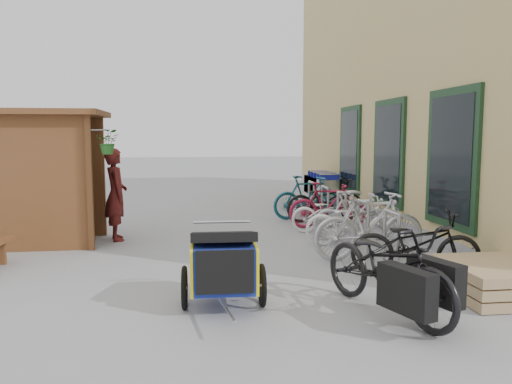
{
  "coord_description": "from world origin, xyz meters",
  "views": [
    {
      "loc": [
        -0.64,
        -6.86,
        1.95
      ],
      "look_at": [
        0.5,
        1.5,
        1.0
      ],
      "focal_mm": 35.0,
      "sensor_mm": 36.0,
      "label": 1
    }
  ],
  "objects": [
    {
      "name": "ground",
      "position": [
        0.0,
        0.0,
        0.0
      ],
      "size": [
        80.0,
        80.0,
        0.0
      ],
      "primitive_type": "plane",
      "color": "gray"
    },
    {
      "name": "building",
      "position": [
        6.49,
        4.5,
        3.49
      ],
      "size": [
        6.07,
        13.0,
        7.0
      ],
      "color": "tan",
      "rests_on": "ground"
    },
    {
      "name": "kiosk",
      "position": [
        -3.28,
        2.47,
        1.55
      ],
      "size": [
        2.49,
        1.65,
        2.4
      ],
      "color": "brown",
      "rests_on": "ground"
    },
    {
      "name": "bike_rack",
      "position": [
        2.3,
        2.4,
        0.52
      ],
      "size": [
        0.05,
        5.35,
        0.86
      ],
      "color": "#A5A8AD",
      "rests_on": "ground"
    },
    {
      "name": "pallet_stack",
      "position": [
        3.0,
        -1.4,
        0.21
      ],
      "size": [
        1.0,
        1.2,
        0.4
      ],
      "color": "tan",
      "rests_on": "ground"
    },
    {
      "name": "shopping_carts",
      "position": [
        3.0,
        6.73,
        0.57
      ],
      "size": [
        0.54,
        2.16,
        0.98
      ],
      "color": "silver",
      "rests_on": "ground"
    },
    {
      "name": "child_trailer",
      "position": [
        -0.26,
        -1.3,
        0.53
      ],
      "size": [
        0.96,
        1.61,
        0.95
      ],
      "rotation": [
        0.0,
        0.0,
        -0.03
      ],
      "color": "#1B2497",
      "rests_on": "ground"
    },
    {
      "name": "cargo_bike",
      "position": [
        1.52,
        -1.8,
        0.52
      ],
      "size": [
        1.34,
        2.11,
        1.05
      ],
      "rotation": [
        0.0,
        0.0,
        0.35
      ],
      "color": "black",
      "rests_on": "ground"
    },
    {
      "name": "person_kiosk",
      "position": [
        -1.99,
        2.65,
        0.86
      ],
      "size": [
        0.56,
        0.72,
        1.72
      ],
      "primitive_type": "imported",
      "rotation": [
        0.0,
        0.0,
        1.84
      ],
      "color": "maroon",
      "rests_on": "ground"
    },
    {
      "name": "bike_0",
      "position": [
        2.48,
        -0.41,
        0.46
      ],
      "size": [
        1.86,
        1.04,
        0.93
      ],
      "primitive_type": "imported",
      "rotation": [
        0.0,
        0.0,
        1.32
      ],
      "color": "black",
      "rests_on": "ground"
    },
    {
      "name": "bike_1",
      "position": [
        2.18,
        0.56,
        0.56
      ],
      "size": [
        1.89,
        0.66,
        1.11
      ],
      "primitive_type": "imported",
      "rotation": [
        0.0,
        0.0,
        1.65
      ],
      "color": "#B8B8BD",
      "rests_on": "ground"
    },
    {
      "name": "bike_2",
      "position": [
        2.25,
        1.57,
        0.44
      ],
      "size": [
        1.76,
        0.89,
        0.88
      ],
      "primitive_type": "imported",
      "rotation": [
        0.0,
        0.0,
        1.38
      ],
      "color": "silver",
      "rests_on": "ground"
    },
    {
      "name": "bike_3",
      "position": [
        2.43,
        2.04,
        0.46
      ],
      "size": [
        1.59,
        0.63,
        0.93
      ],
      "primitive_type": "imported",
      "rotation": [
        0.0,
        0.0,
        1.44
      ],
      "color": "#B8B8BD",
      "rests_on": "ground"
    },
    {
      "name": "bike_4",
      "position": [
        2.19,
        2.76,
        0.41
      ],
      "size": [
        1.64,
        0.89,
        0.82
      ],
      "primitive_type": "imported",
      "rotation": [
        0.0,
        0.0,
        1.34
      ],
      "color": "silver",
      "rests_on": "ground"
    },
    {
      "name": "bike_5",
      "position": [
        2.27,
        3.27,
        0.49
      ],
      "size": [
        1.69,
        0.73,
        0.98
      ],
      "primitive_type": "imported",
      "rotation": [
        0.0,
        0.0,
        1.4
      ],
      "color": "maroon",
      "rests_on": "ground"
    },
    {
      "name": "bike_6",
      "position": [
        2.46,
        4.14,
        0.49
      ],
      "size": [
        1.95,
        0.91,
        0.98
      ],
      "primitive_type": "imported",
      "rotation": [
        0.0,
        0.0,
        1.71
      ],
      "color": "black",
      "rests_on": "ground"
    },
    {
      "name": "bike_7",
      "position": [
        2.14,
        4.55,
        0.51
      ],
      "size": [
        1.77,
        0.8,
        1.03
      ],
      "primitive_type": "imported",
      "rotation": [
        0.0,
        0.0,
        1.77
      ],
      "color": "#1A5769",
      "rests_on": "ground"
    }
  ]
}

